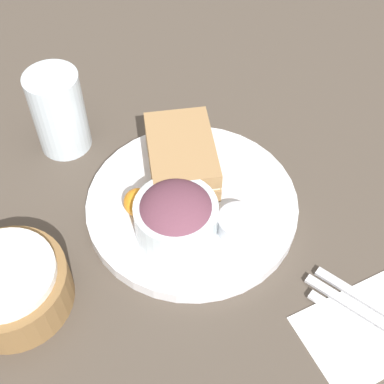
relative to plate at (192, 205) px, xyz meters
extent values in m
plane|color=#4C4238|center=(0.00, 0.00, -0.01)|extent=(4.00, 4.00, 0.00)
cylinder|color=silver|center=(0.00, 0.00, 0.00)|extent=(0.31, 0.31, 0.02)
cube|color=#A37A4C|center=(0.06, -0.01, 0.02)|extent=(0.16, 0.13, 0.02)
cube|color=silver|center=(0.06, -0.01, 0.04)|extent=(0.16, 0.13, 0.01)
cube|color=#A37A4C|center=(0.06, -0.01, 0.05)|extent=(0.16, 0.13, 0.02)
cylinder|color=silver|center=(-0.04, 0.04, 0.04)|extent=(0.11, 0.11, 0.06)
ellipsoid|color=brown|center=(-0.04, 0.04, 0.05)|extent=(0.10, 0.10, 0.06)
cylinder|color=#B7B7BC|center=(-0.07, -0.03, 0.02)|extent=(0.06, 0.06, 0.03)
sphere|color=orange|center=(0.02, 0.08, 0.03)|extent=(0.04, 0.04, 0.04)
cylinder|color=silver|center=(0.21, 0.12, 0.06)|extent=(0.08, 0.08, 0.14)
cylinder|color=olive|center=(-0.03, 0.27, 0.02)|extent=(0.15, 0.15, 0.06)
cylinder|color=white|center=(-0.03, 0.27, 0.06)|extent=(0.13, 0.13, 0.01)
cube|color=white|center=(-0.27, -0.13, -0.01)|extent=(0.12, 0.20, 0.00)
cube|color=silver|center=(-0.27, -0.13, 0.00)|extent=(0.19, 0.10, 0.01)
cube|color=silver|center=(-0.27, -0.11, 0.00)|extent=(0.16, 0.09, 0.01)
camera|label=1|loc=(-0.42, 0.21, 0.62)|focal=50.00mm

